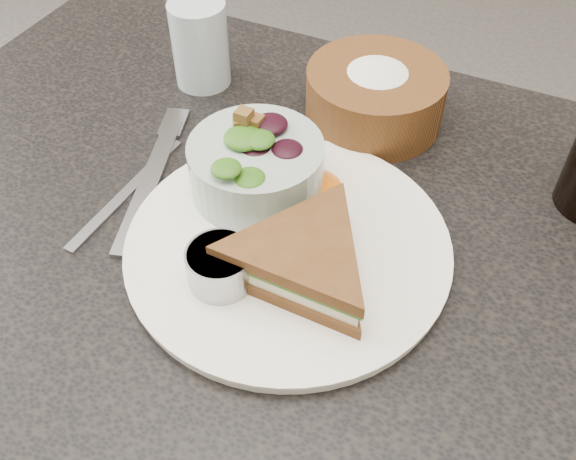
# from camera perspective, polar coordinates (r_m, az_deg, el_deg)

# --- Properties ---
(dining_table) EXTENTS (1.00, 0.70, 0.75)m
(dining_table) POSITION_cam_1_polar(r_m,az_deg,el_deg) (0.95, 0.11, -15.93)
(dining_table) COLOR black
(dining_table) RESTS_ON floor
(dinner_plate) EXTENTS (0.31, 0.31, 0.01)m
(dinner_plate) POSITION_cam_1_polar(r_m,az_deg,el_deg) (0.62, -0.00, -1.48)
(dinner_plate) COLOR white
(dinner_plate) RESTS_ON dining_table
(sandwich) EXTENTS (0.17, 0.17, 0.05)m
(sandwich) POSITION_cam_1_polar(r_m,az_deg,el_deg) (0.57, 1.42, -2.64)
(sandwich) COLOR brown
(sandwich) RESTS_ON dinner_plate
(salad_bowl) EXTENTS (0.14, 0.14, 0.08)m
(salad_bowl) POSITION_cam_1_polar(r_m,az_deg,el_deg) (0.64, -2.86, 6.30)
(salad_bowl) COLOR #99AEA3
(salad_bowl) RESTS_ON dinner_plate
(dressing_ramekin) EXTENTS (0.07, 0.07, 0.04)m
(dressing_ramekin) POSITION_cam_1_polar(r_m,az_deg,el_deg) (0.57, -6.02, -3.25)
(dressing_ramekin) COLOR #949598
(dressing_ramekin) RESTS_ON dinner_plate
(orange_wedge) EXTENTS (0.08, 0.08, 0.03)m
(orange_wedge) POSITION_cam_1_polar(r_m,az_deg,el_deg) (0.65, 2.14, 4.61)
(orange_wedge) COLOR orange
(orange_wedge) RESTS_ON dinner_plate
(fork) EXTENTS (0.08, 0.20, 0.01)m
(fork) POSITION_cam_1_polar(r_m,az_deg,el_deg) (0.70, -12.22, 4.08)
(fork) COLOR #98999E
(fork) RESTS_ON dining_table
(knife) EXTENTS (0.02, 0.19, 0.00)m
(knife) POSITION_cam_1_polar(r_m,az_deg,el_deg) (0.70, -14.11, 3.28)
(knife) COLOR #9B9EA6
(knife) RESTS_ON dining_table
(bread_basket) EXTENTS (0.19, 0.19, 0.09)m
(bread_basket) POSITION_cam_1_polar(r_m,az_deg,el_deg) (0.75, 7.81, 12.40)
(bread_basket) COLOR brown
(bread_basket) RESTS_ON dining_table
(water_glass) EXTENTS (0.08, 0.08, 0.10)m
(water_glass) POSITION_cam_1_polar(r_m,az_deg,el_deg) (0.82, -7.82, 16.06)
(water_glass) COLOR silver
(water_glass) RESTS_ON dining_table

